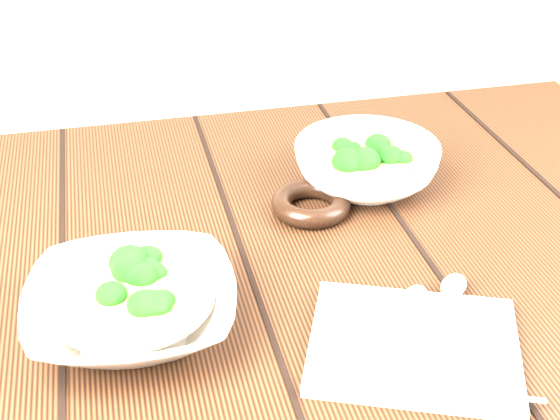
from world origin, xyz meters
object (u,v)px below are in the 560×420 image
object	(u,v)px
soup_bowl_back	(366,164)
trivet	(311,204)
table	(264,338)
soup_bowl_front	(132,307)
napkin	(414,345)

from	to	relation	value
soup_bowl_back	trivet	xyz separation A→B (m)	(-0.09, -0.05, -0.02)
table	soup_bowl_back	xyz separation A→B (m)	(0.17, 0.13, 0.15)
soup_bowl_front	trivet	xyz separation A→B (m)	(0.23, 0.17, -0.02)
soup_bowl_front	napkin	distance (m)	0.28
table	soup_bowl_back	world-z (taller)	soup_bowl_back
table	napkin	world-z (taller)	napkin
soup_bowl_back	napkin	distance (m)	0.32
trivet	napkin	xyz separation A→B (m)	(0.03, -0.27, -0.01)
trivet	napkin	distance (m)	0.27
soup_bowl_front	napkin	size ratio (longest dim) A/B	1.13
soup_bowl_front	trivet	bearing A→B (deg)	37.22
soup_bowl_front	soup_bowl_back	distance (m)	0.39
napkin	table	bearing A→B (deg)	142.48
table	trivet	xyz separation A→B (m)	(0.08, 0.08, 0.13)
table	trivet	distance (m)	0.17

